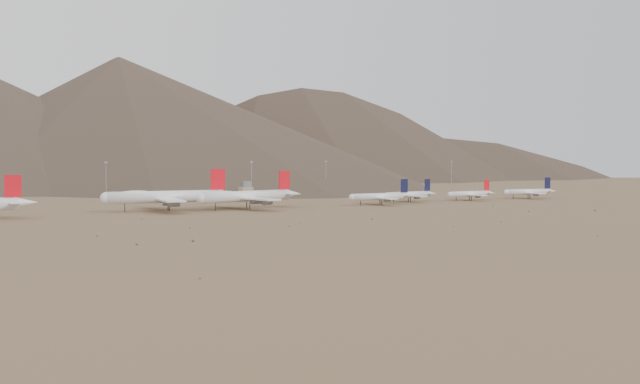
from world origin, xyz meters
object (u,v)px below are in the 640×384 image
widebody_centre (167,197)px  widebody_east (247,196)px  narrowbody_a (381,197)px  narrowbody_b (410,195)px  control_tower (246,191)px

widebody_centre → widebody_east: (42.63, -8.34, -0.48)m
narrowbody_a → narrowbody_b: narrowbody_a is taller
widebody_centre → narrowbody_b: widebody_centre is taller
narrowbody_b → narrowbody_a: bearing=-161.2°
widebody_centre → control_tower: 116.51m
widebody_east → narrowbody_b: 116.41m
widebody_east → narrowbody_b: (116.20, 6.50, -2.49)m
widebody_centre → narrowbody_a: widebody_centre is taller
control_tower → narrowbody_b: bearing=-47.7°
narrowbody_a → widebody_centre: bearing=174.7°
widebody_centre → narrowbody_b: 158.87m
widebody_east → widebody_centre: bearing=157.3°
control_tower → widebody_east: bearing=-113.4°
widebody_east → narrowbody_a: (84.39, -7.84, -2.18)m
widebody_centre → widebody_east: bearing=-6.2°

